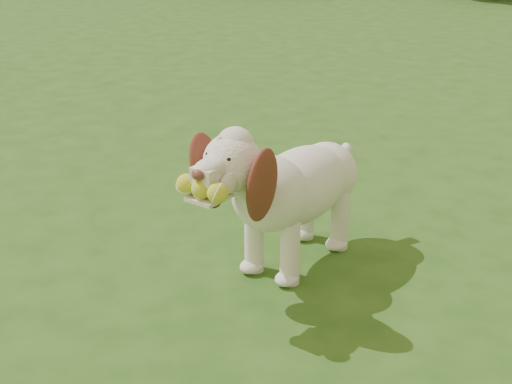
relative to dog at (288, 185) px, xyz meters
The scene contains 2 objects.
ground 0.64m from the dog, 121.61° to the left, with size 80.00×80.00×0.00m, color #244B15.
dog is the anchor object (origin of this frame).
Camera 1 is at (1.55, -2.76, 1.40)m, focal length 50.00 mm.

